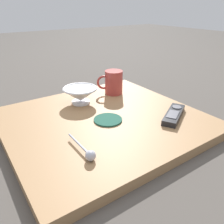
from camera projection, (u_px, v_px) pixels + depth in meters
ground_plane at (104, 125)px, 0.77m from camera, size 6.00×6.00×0.00m
table at (103, 121)px, 0.76m from camera, size 0.62×0.57×0.03m
cereal_bowl at (80, 94)px, 0.85m from camera, size 0.13×0.13×0.06m
coffee_mug at (113, 82)px, 0.94m from camera, size 0.10×0.07×0.10m
teaspoon at (88, 153)px, 0.55m from camera, size 0.03×0.13×0.03m
tv_remote_near at (174, 115)px, 0.75m from camera, size 0.16×0.11×0.02m
drink_coaster at (109, 119)px, 0.74m from camera, size 0.09×0.09×0.01m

